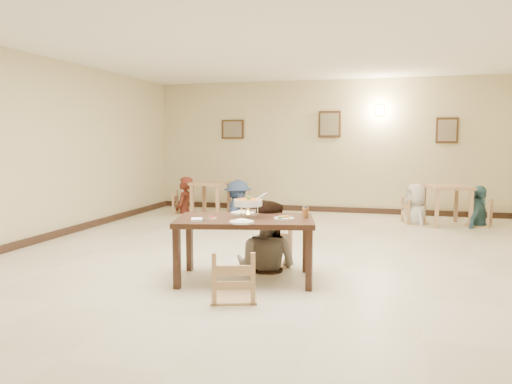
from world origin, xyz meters
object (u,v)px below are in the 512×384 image
(bg_chair_rl, at_px, (416,200))
(bg_diner_c, at_px, (416,184))
(chair_near, at_px, (234,252))
(main_diner, at_px, (266,200))
(bg_chair_ll, at_px, (184,192))
(bg_table_left, at_px, (211,188))
(bg_chair_rr, at_px, (479,201))
(bg_diner_a, at_px, (184,177))
(bg_diner_d, at_px, (480,186))
(curry_warmer, at_px, (248,203))
(drink_glass, at_px, (305,212))
(main_table, at_px, (245,225))
(chair_far, at_px, (270,228))
(bg_chair_lr, at_px, (238,192))
(bg_diner_b, at_px, (238,180))
(bg_table_right, at_px, (447,193))

(bg_chair_rl, relative_size, bg_diner_c, 0.59)
(chair_near, bearing_deg, bg_diner_c, -128.19)
(main_diner, xyz_separation_m, bg_chair_ll, (-2.92, 4.10, -0.40))
(bg_table_left, height_order, bg_chair_rl, bg_chair_rl)
(chair_near, bearing_deg, bg_chair_rr, -138.15)
(main_diner, xyz_separation_m, bg_diner_a, (-2.92, 4.10, -0.05))
(bg_chair_ll, bearing_deg, bg_diner_d, -99.70)
(curry_warmer, bearing_deg, main_diner, 81.11)
(main_diner, xyz_separation_m, drink_glass, (0.57, -0.38, -0.08))
(chair_near, distance_m, bg_diner_c, 5.85)
(curry_warmer, bearing_deg, bg_chair_rl, 66.18)
(chair_near, relative_size, bg_diner_c, 0.64)
(bg_diner_a, bearing_deg, bg_chair_ll, 0.00)
(curry_warmer, height_order, bg_diner_d, bg_diner_d)
(bg_table_left, bearing_deg, main_table, -65.06)
(chair_far, relative_size, bg_chair_rr, 1.05)
(bg_chair_lr, bearing_deg, bg_diner_a, -99.95)
(bg_diner_c, height_order, bg_diner_d, bg_diner_c)
(main_diner, bearing_deg, bg_diner_d, -118.85)
(bg_chair_lr, relative_size, bg_diner_a, 0.64)
(chair_near, distance_m, bg_chair_rr, 6.31)
(drink_glass, xyz_separation_m, bg_table_left, (-2.87, 4.49, -0.21))
(bg_diner_b, height_order, bg_diner_c, bg_diner_b)
(bg_diner_a, xyz_separation_m, bg_diner_c, (4.92, 0.09, -0.05))
(bg_table_left, distance_m, bg_diner_a, 0.66)
(bg_chair_rl, height_order, bg_diner_a, bg_diner_a)
(bg_diner_c, bearing_deg, bg_table_right, 61.45)
(drink_glass, bearing_deg, main_diner, 146.56)
(main_table, distance_m, curry_warmer, 0.26)
(chair_far, xyz_separation_m, bg_diner_b, (-1.69, 4.03, 0.28))
(chair_far, distance_m, drink_glass, 0.80)
(bg_table_left, relative_size, bg_chair_ll, 0.81)
(main_table, xyz_separation_m, chair_near, (0.08, -0.70, -0.16))
(bg_diner_a, bearing_deg, bg_chair_lr, 86.75)
(chair_near, distance_m, bg_chair_rl, 5.84)
(drink_glass, xyz_separation_m, bg_diner_b, (-2.25, 4.52, -0.02))
(bg_diner_c, bearing_deg, bg_chair_lr, -110.39)
(chair_near, xyz_separation_m, bg_diner_b, (-1.65, 5.43, 0.29))
(chair_far, height_order, bg_table_left, chair_far)
(drink_glass, height_order, bg_diner_d, bg_diner_d)
(bg_table_right, bearing_deg, bg_chair_rl, 172.60)
(drink_glass, bearing_deg, bg_chair_ll, 127.92)
(bg_table_left, bearing_deg, chair_near, -67.21)
(bg_table_left, distance_m, bg_chair_lr, 0.62)
(curry_warmer, bearing_deg, bg_chair_ll, 121.39)
(bg_diner_c, bearing_deg, bg_chair_rl, 68.84)
(bg_diner_b, bearing_deg, drink_glass, -174.35)
(main_table, height_order, curry_warmer, curry_warmer)
(main_table, height_order, bg_diner_d, bg_diner_d)
(bg_diner_d, bearing_deg, main_diner, 165.69)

